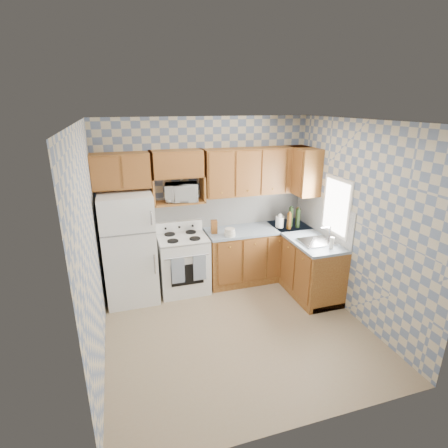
# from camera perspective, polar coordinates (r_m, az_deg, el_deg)

# --- Properties ---
(floor) EXTENTS (3.40, 3.40, 0.00)m
(floor) POSITION_cam_1_polar(r_m,az_deg,el_deg) (4.93, 2.13, -16.76)
(floor) COLOR #8B7254
(floor) RESTS_ON ground
(back_wall) EXTENTS (3.40, 0.02, 2.70)m
(back_wall) POSITION_cam_1_polar(r_m,az_deg,el_deg) (5.73, -3.01, 3.56)
(back_wall) COLOR slate
(back_wall) RESTS_ON ground
(right_wall) EXTENTS (0.02, 3.20, 2.70)m
(right_wall) POSITION_cam_1_polar(r_m,az_deg,el_deg) (5.08, 20.75, 0.23)
(right_wall) COLOR slate
(right_wall) RESTS_ON ground
(backsplash_back) EXTENTS (2.60, 0.02, 0.56)m
(backsplash_back) POSITION_cam_1_polar(r_m,az_deg,el_deg) (5.87, 0.83, 2.45)
(backsplash_back) COLOR white
(backsplash_back) RESTS_ON back_wall
(backsplash_right) EXTENTS (0.02, 1.60, 0.56)m
(backsplash_right) POSITION_cam_1_polar(r_m,az_deg,el_deg) (5.73, 15.71, 1.29)
(backsplash_right) COLOR white
(backsplash_right) RESTS_ON right_wall
(refrigerator) EXTENTS (0.75, 0.70, 1.68)m
(refrigerator) POSITION_cam_1_polar(r_m,az_deg,el_deg) (5.41, -15.19, -3.81)
(refrigerator) COLOR white
(refrigerator) RESTS_ON floor
(stove_body) EXTENTS (0.76, 0.65, 0.90)m
(stove_body) POSITION_cam_1_polar(r_m,az_deg,el_deg) (5.66, -6.66, -6.51)
(stove_body) COLOR white
(stove_body) RESTS_ON floor
(cooktop) EXTENTS (0.76, 0.65, 0.02)m
(cooktop) POSITION_cam_1_polar(r_m,az_deg,el_deg) (5.48, -6.85, -2.22)
(cooktop) COLOR silver
(cooktop) RESTS_ON stove_body
(backguard) EXTENTS (0.76, 0.08, 0.17)m
(backguard) POSITION_cam_1_polar(r_m,az_deg,el_deg) (5.70, -7.40, -0.36)
(backguard) COLOR white
(backguard) RESTS_ON cooktop
(dish_towel_left) EXTENTS (0.20, 0.02, 0.41)m
(dish_towel_left) POSITION_cam_1_polar(r_m,az_deg,el_deg) (5.30, -7.51, -7.53)
(dish_towel_left) COLOR navy
(dish_towel_left) RESTS_ON stove_body
(dish_towel_right) EXTENTS (0.20, 0.02, 0.41)m
(dish_towel_right) POSITION_cam_1_polar(r_m,az_deg,el_deg) (5.35, -4.00, -7.10)
(dish_towel_right) COLOR navy
(dish_towel_right) RESTS_ON stove_body
(base_cabinets_back) EXTENTS (1.75, 0.60, 0.88)m
(base_cabinets_back) POSITION_cam_1_polar(r_m,az_deg,el_deg) (6.02, 5.51, -4.92)
(base_cabinets_back) COLOR brown
(base_cabinets_back) RESTS_ON floor
(base_cabinets_right) EXTENTS (0.60, 1.60, 0.88)m
(base_cabinets_right) POSITION_cam_1_polar(r_m,az_deg,el_deg) (5.86, 12.64, -6.05)
(base_cabinets_right) COLOR brown
(base_cabinets_right) RESTS_ON floor
(countertop_back) EXTENTS (1.77, 0.63, 0.04)m
(countertop_back) POSITION_cam_1_polar(r_m,az_deg,el_deg) (5.85, 5.68, -0.82)
(countertop_back) COLOR gray
(countertop_back) RESTS_ON base_cabinets_back
(countertop_right) EXTENTS (0.63, 1.60, 0.04)m
(countertop_right) POSITION_cam_1_polar(r_m,az_deg,el_deg) (5.68, 12.93, -1.85)
(countertop_right) COLOR gray
(countertop_right) RESTS_ON base_cabinets_right
(upper_cabinets_back) EXTENTS (1.75, 0.33, 0.74)m
(upper_cabinets_back) POSITION_cam_1_polar(r_m,az_deg,el_deg) (5.72, 5.44, 8.62)
(upper_cabinets_back) COLOR brown
(upper_cabinets_back) RESTS_ON back_wall
(upper_cabinets_fridge) EXTENTS (0.82, 0.33, 0.50)m
(upper_cabinets_fridge) POSITION_cam_1_polar(r_m,az_deg,el_deg) (5.27, -16.52, 8.34)
(upper_cabinets_fridge) COLOR brown
(upper_cabinets_fridge) RESTS_ON back_wall
(upper_cabinets_right) EXTENTS (0.33, 0.70, 0.74)m
(upper_cabinets_right) POSITION_cam_1_polar(r_m,az_deg,el_deg) (5.87, 12.63, 8.51)
(upper_cabinets_right) COLOR brown
(upper_cabinets_right) RESTS_ON right_wall
(microwave_shelf) EXTENTS (0.80, 0.33, 0.03)m
(microwave_shelf) POSITION_cam_1_polar(r_m,az_deg,el_deg) (5.46, -7.38, 3.56)
(microwave_shelf) COLOR brown
(microwave_shelf) RESTS_ON back_wall
(microwave) EXTENTS (0.54, 0.41, 0.27)m
(microwave) POSITION_cam_1_polar(r_m,az_deg,el_deg) (5.44, -6.98, 5.18)
(microwave) COLOR white
(microwave) RESTS_ON microwave_shelf
(sink) EXTENTS (0.48, 0.40, 0.03)m
(sink) POSITION_cam_1_polar(r_m,az_deg,el_deg) (5.39, 14.82, -2.86)
(sink) COLOR #B7B7BC
(sink) RESTS_ON countertop_right
(window) EXTENTS (0.02, 0.66, 0.86)m
(window) POSITION_cam_1_polar(r_m,az_deg,el_deg) (5.38, 17.88, 2.71)
(window) COLOR silver
(window) RESTS_ON right_wall
(bottle_0) EXTENTS (0.07, 0.07, 0.34)m
(bottle_0) POSITION_cam_1_polar(r_m,az_deg,el_deg) (5.92, 10.84, 1.09)
(bottle_0) COLOR black
(bottle_0) RESTS_ON countertop_back
(bottle_1) EXTENTS (0.07, 0.07, 0.31)m
(bottle_1) POSITION_cam_1_polar(r_m,az_deg,el_deg) (5.92, 11.96, 0.90)
(bottle_1) COLOR black
(bottle_1) RESTS_ON countertop_back
(bottle_2) EXTENTS (0.07, 0.07, 0.29)m
(bottle_2) POSITION_cam_1_polar(r_m,az_deg,el_deg) (6.03, 11.91, 1.13)
(bottle_2) COLOR #4E2B0C
(bottle_2) RESTS_ON countertop_back
(bottle_3) EXTENTS (0.07, 0.07, 0.27)m
(bottle_3) POSITION_cam_1_polar(r_m,az_deg,el_deg) (5.83, 10.57, 0.48)
(bottle_3) COLOR #4E2B0C
(bottle_3) RESTS_ON countertop_back
(knife_block) EXTENTS (0.11, 0.11, 0.21)m
(knife_block) POSITION_cam_1_polar(r_m,az_deg,el_deg) (5.55, -1.63, -0.46)
(knife_block) COLOR brown
(knife_block) RESTS_ON countertop_back
(electric_kettle) EXTENTS (0.14, 0.14, 0.18)m
(electric_kettle) POSITION_cam_1_polar(r_m,az_deg,el_deg) (5.90, 9.10, 0.34)
(electric_kettle) COLOR white
(electric_kettle) RESTS_ON countertop_back
(food_containers) EXTENTS (0.18, 0.18, 0.12)m
(food_containers) POSITION_cam_1_polar(r_m,az_deg,el_deg) (5.45, 0.95, -1.35)
(food_containers) COLOR silver
(food_containers) RESTS_ON countertop_back
(soap_bottle) EXTENTS (0.06, 0.06, 0.17)m
(soap_bottle) POSITION_cam_1_polar(r_m,az_deg,el_deg) (5.21, 17.19, -2.96)
(soap_bottle) COLOR silver
(soap_bottle) RESTS_ON countertop_right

